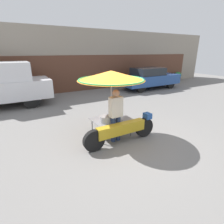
{
  "coord_description": "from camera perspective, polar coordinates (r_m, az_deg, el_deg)",
  "views": [
    {
      "loc": [
        -2.76,
        -4.06,
        2.65
      ],
      "look_at": [
        -0.15,
        0.45,
        0.83
      ],
      "focal_mm": 28.0,
      "sensor_mm": 36.0,
      "label": 1
    }
  ],
  "objects": [
    {
      "name": "shopfront_building",
      "position": [
        13.04,
        -18.53,
        15.61
      ],
      "size": [
        28.0,
        2.06,
        4.11
      ],
      "color": "gray",
      "rests_on": "ground"
    },
    {
      "name": "ground_plane",
      "position": [
        5.58,
        3.71,
        -9.17
      ],
      "size": [
        36.0,
        36.0,
        0.0
      ],
      "primitive_type": "plane",
      "color": "slate"
    },
    {
      "name": "potted_plant",
      "position": [
        17.69,
        20.61,
        10.94
      ],
      "size": [
        0.67,
        0.67,
        0.86
      ],
      "color": "gray",
      "rests_on": "ground"
    },
    {
      "name": "vendor_person",
      "position": [
        5.19,
        1.23,
        -0.35
      ],
      "size": [
        0.38,
        0.22,
        1.62
      ],
      "color": "navy",
      "rests_on": "ground"
    },
    {
      "name": "vendor_motorcycle_cart",
      "position": [
        5.28,
        0.19,
        8.23
      ],
      "size": [
        2.41,
        2.03,
        2.11
      ],
      "color": "black",
      "rests_on": "ground"
    },
    {
      "name": "parked_car",
      "position": [
        13.37,
        12.09,
        10.84
      ],
      "size": [
        4.53,
        1.78,
        1.54
      ],
      "color": "black",
      "rests_on": "ground"
    }
  ]
}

